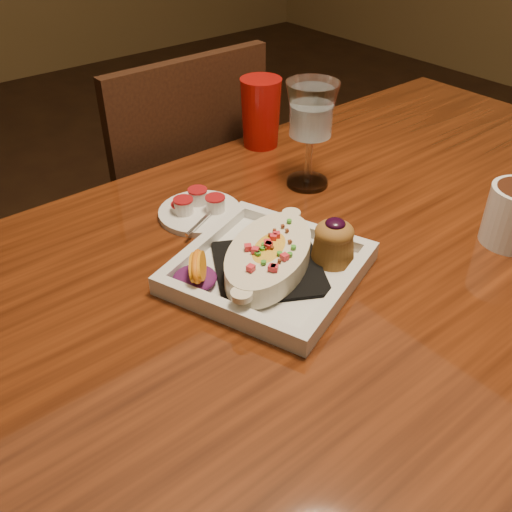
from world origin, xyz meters
TOP-DOWN VIEW (x-y plane):
  - floor at (0.00, 0.00)m, footprint 7.00×7.00m
  - table at (0.00, 0.00)m, footprint 1.50×0.90m
  - chair_far at (-0.00, 0.63)m, footprint 0.42×0.42m
  - plate at (-0.18, 0.02)m, footprint 0.32×0.32m
  - goblet at (0.06, 0.20)m, footprint 0.10×0.10m
  - saucer at (-0.17, 0.24)m, footprint 0.15×0.15m
  - creamer_loose at (-0.20, 0.26)m, footprint 0.03×0.03m
  - red_tumbler at (0.10, 0.40)m, footprint 0.09×0.09m

SIDE VIEW (x-z plane):
  - floor at x=0.00m, z-range 0.00..0.00m
  - chair_far at x=0.00m, z-range 0.04..0.97m
  - table at x=0.00m, z-range 0.28..1.03m
  - saucer at x=-0.17m, z-range 0.71..0.81m
  - creamer_loose at x=-0.20m, z-range 0.75..0.78m
  - plate at x=-0.18m, z-range 0.74..0.82m
  - red_tumbler at x=0.10m, z-range 0.75..0.90m
  - goblet at x=0.06m, z-range 0.79..0.99m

